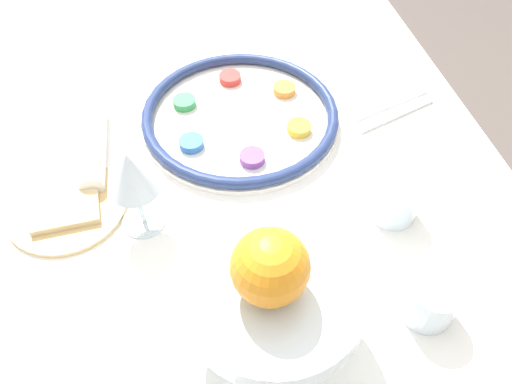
# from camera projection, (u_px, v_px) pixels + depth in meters

# --- Properties ---
(ground_plane) EXTENTS (8.00, 8.00, 0.00)m
(ground_plane) POSITION_uv_depth(u_px,v_px,m) (217.00, 352.00, 1.41)
(ground_plane) COLOR #564C47
(dining_table) EXTENTS (1.35, 1.06, 0.76)m
(dining_table) POSITION_uv_depth(u_px,v_px,m) (207.00, 285.00, 1.12)
(dining_table) COLOR white
(dining_table) RESTS_ON ground_plane
(seder_plate) EXTENTS (0.35, 0.35, 0.03)m
(seder_plate) POSITION_uv_depth(u_px,v_px,m) (243.00, 115.00, 0.90)
(seder_plate) COLOR silver
(seder_plate) RESTS_ON dining_table
(wine_glass) EXTENTS (0.07, 0.07, 0.15)m
(wine_glass) POSITION_uv_depth(u_px,v_px,m) (135.00, 175.00, 0.68)
(wine_glass) COLOR silver
(wine_glass) RESTS_ON dining_table
(fruit_stand) EXTENTS (0.22, 0.22, 0.12)m
(fruit_stand) POSITION_uv_depth(u_px,v_px,m) (277.00, 295.00, 0.57)
(fruit_stand) COLOR silver
(fruit_stand) RESTS_ON dining_table
(orange_fruit) EXTENTS (0.09, 0.09, 0.09)m
(orange_fruit) POSITION_uv_depth(u_px,v_px,m) (274.00, 266.00, 0.52)
(orange_fruit) COLOR orange
(orange_fruit) RESTS_ON fruit_stand
(bread_plate) EXTENTS (0.19, 0.19, 0.02)m
(bread_plate) POSITION_uv_depth(u_px,v_px,m) (69.00, 205.00, 0.77)
(bread_plate) COLOR tan
(bread_plate) RESTS_ON dining_table
(napkin_roll) EXTENTS (0.19, 0.05, 0.04)m
(napkin_roll) POSITION_uv_depth(u_px,v_px,m) (97.00, 145.00, 0.84)
(napkin_roll) COLOR white
(napkin_roll) RESTS_ON dining_table
(cup_near) EXTENTS (0.07, 0.07, 0.06)m
(cup_near) POSITION_uv_depth(u_px,v_px,m) (434.00, 299.00, 0.64)
(cup_near) COLOR silver
(cup_near) RESTS_ON dining_table
(cup_mid) EXTENTS (0.07, 0.07, 0.06)m
(cup_mid) POSITION_uv_depth(u_px,v_px,m) (398.00, 200.00, 0.75)
(cup_mid) COLOR silver
(cup_mid) RESTS_ON dining_table
(fork_left) EXTENTS (0.07, 0.17, 0.01)m
(fork_left) POSITION_uv_depth(u_px,v_px,m) (391.00, 103.00, 0.94)
(fork_left) COLOR silver
(fork_left) RESTS_ON dining_table
(fork_right) EXTENTS (0.07, 0.17, 0.01)m
(fork_right) POSITION_uv_depth(u_px,v_px,m) (398.00, 114.00, 0.92)
(fork_right) COLOR silver
(fork_right) RESTS_ON dining_table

